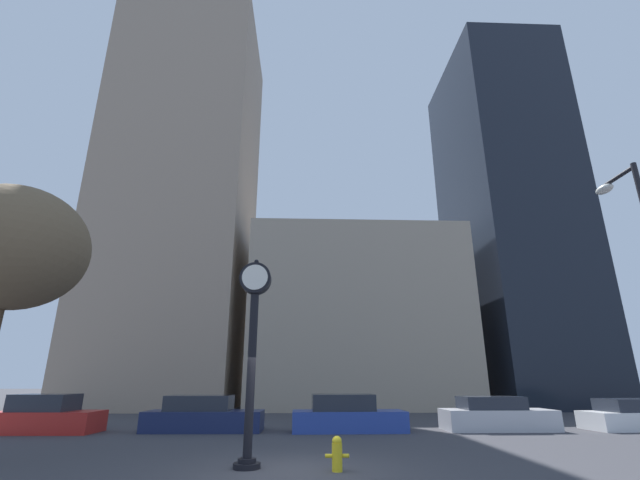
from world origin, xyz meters
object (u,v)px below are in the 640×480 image
car_navy (203,416)px  fire_hydrant_near (337,453)px  street_clock (253,333)px  car_red (46,417)px  car_silver (496,416)px  car_blue (347,416)px  car_white (638,417)px  bare_tree (14,248)px

car_navy → fire_hydrant_near: size_ratio=6.34×
car_navy → street_clock: bearing=-69.1°
car_red → car_silver: bearing=2.4°
car_navy → car_silver: (12.03, -0.03, -0.02)m
car_blue → fire_hydrant_near: 7.83m
car_navy → fire_hydrant_near: car_navy is taller
street_clock → car_blue: size_ratio=1.11×
car_white → fire_hydrant_near: car_white is taller
street_clock → car_navy: bearing=109.7°
car_navy → car_blue: bearing=-1.5°
car_blue → car_navy: bearing=176.4°
street_clock → car_red: 11.72m
car_silver → car_red: bearing=-178.9°
car_red → fire_hydrant_near: (10.86, -7.78, -0.22)m
car_navy → car_silver: car_navy is taller
bare_tree → car_blue: bearing=32.8°
car_red → car_silver: car_red is taller
bare_tree → car_navy: bearing=57.7°
car_red → car_navy: size_ratio=0.85×
car_navy → car_white: bearing=1.0°
street_clock → car_navy: (-2.72, 7.62, -2.54)m
car_navy → car_blue: car_blue is taller
car_white → car_navy: bearing=176.4°
car_blue → fire_hydrant_near: bearing=-98.2°
car_red → bare_tree: bare_tree is taller
street_clock → bare_tree: (-7.02, 0.84, 2.44)m
fire_hydrant_near → car_silver: bearing=48.0°
car_red → car_blue: (11.87, -0.01, -0.01)m
car_navy → car_blue: (5.82, -0.28, 0.02)m
car_blue → fire_hydrant_near: size_ratio=6.14×
car_silver → fire_hydrant_near: (-7.22, -8.02, -0.18)m
car_red → fire_hydrant_near: bearing=-34.0°
street_clock → fire_hydrant_near: bearing=-11.5°
car_white → bare_tree: 23.85m
street_clock → car_silver: bearing=39.2°
street_clock → car_red: street_clock is taller
car_white → street_clock: bearing=-157.1°
bare_tree → car_silver: bearing=22.5°
car_navy → car_white: 18.03m
fire_hydrant_near → car_navy: bearing=120.9°
street_clock → fire_hydrant_near: (2.09, -0.42, -2.74)m
street_clock → bare_tree: bare_tree is taller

